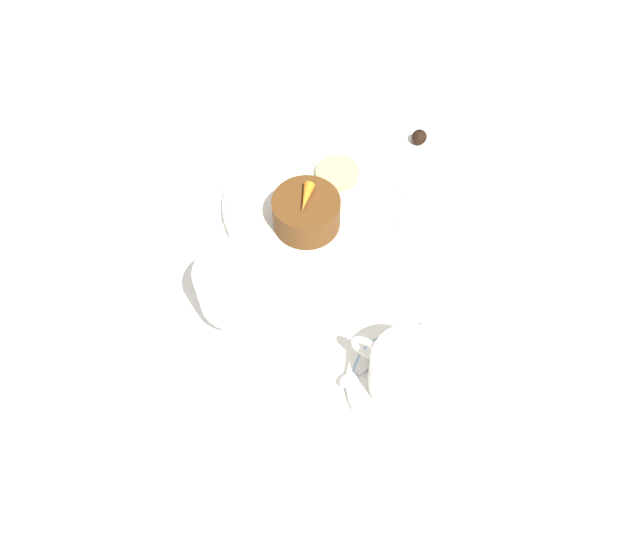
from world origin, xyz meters
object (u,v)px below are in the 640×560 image
at_px(dinner_plate, 316,203).
at_px(fork, 199,162).
at_px(coffee_cup, 409,371).
at_px(wine_glass, 234,288).
at_px(dessert_cake, 306,212).

height_order(dinner_plate, fork, dinner_plate).
relative_size(coffee_cup, wine_glass, 1.11).
height_order(wine_glass, dessert_cake, wine_glass).
bearing_deg(wine_glass, dinner_plate, -86.82).
height_order(dinner_plate, wine_glass, wine_glass).
relative_size(dinner_plate, wine_glass, 2.39).
bearing_deg(dessert_cake, fork, -6.80).
bearing_deg(dinner_plate, fork, 5.25).
bearing_deg(dinner_plate, dessert_cake, 104.26).
height_order(coffee_cup, fork, coffee_cup).
bearing_deg(coffee_cup, dinner_plate, -37.98).
bearing_deg(dessert_cake, dinner_plate, -75.74).
relative_size(dinner_plate, coffee_cup, 2.15).
distance_m(dinner_plate, wine_glass, 0.20).
xyz_separation_m(coffee_cup, dessert_cake, (0.20, -0.13, -0.00)).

